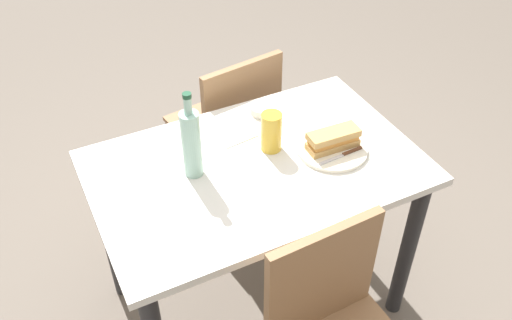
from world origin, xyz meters
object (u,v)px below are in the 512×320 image
object	(u,v)px
knife_near	(343,155)
water_bottle	(191,143)
chair_near	(231,126)
olive_bowl	(263,109)
baguette_sandwich_near	(333,139)
beer_glass	(271,132)
plate_near	(332,149)
dining_table	(256,192)

from	to	relation	value
knife_near	water_bottle	xyz separation A→B (m)	(0.49, -0.16, 0.11)
chair_near	olive_bowl	size ratio (longest dim) A/B	8.49
olive_bowl	baguette_sandwich_near	bearing A→B (deg)	109.42
baguette_sandwich_near	beer_glass	size ratio (longest dim) A/B	1.28
chair_near	beer_glass	size ratio (longest dim) A/B	5.93
chair_near	knife_near	xyz separation A→B (m)	(-0.13, 0.66, 0.28)
knife_near	olive_bowl	distance (m)	0.39
chair_near	olive_bowl	distance (m)	0.40
knife_near	olive_bowl	size ratio (longest dim) A/B	1.77
plate_near	beer_glass	bearing A→B (deg)	-29.63
dining_table	olive_bowl	size ratio (longest dim) A/B	10.95
olive_bowl	water_bottle	bearing A→B (deg)	29.82
water_bottle	beer_glass	bearing A→B (deg)	-179.92
chair_near	dining_table	bearing A→B (deg)	74.70
baguette_sandwich_near	water_bottle	xyz separation A→B (m)	(0.48, -0.11, 0.08)
water_bottle	baguette_sandwich_near	bearing A→B (deg)	167.54
dining_table	knife_near	size ratio (longest dim) A/B	6.19
beer_glass	water_bottle	bearing A→B (deg)	0.08
dining_table	beer_glass	xyz separation A→B (m)	(-0.09, -0.06, 0.20)
plate_near	baguette_sandwich_near	world-z (taller)	baguette_sandwich_near
plate_near	water_bottle	bearing A→B (deg)	-12.46
plate_near	knife_near	distance (m)	0.06
knife_near	olive_bowl	xyz separation A→B (m)	(0.12, -0.37, -0.00)
baguette_sandwich_near	beer_glass	bearing A→B (deg)	-29.63
olive_bowl	dining_table	bearing A→B (deg)	58.54
knife_near	beer_glass	distance (m)	0.26
chair_near	baguette_sandwich_near	size ratio (longest dim) A/B	4.62
plate_near	water_bottle	distance (m)	0.51
plate_near	baguette_sandwich_near	size ratio (longest dim) A/B	1.34
chair_near	plate_near	bearing A→B (deg)	101.34
baguette_sandwich_near	knife_near	size ratio (longest dim) A/B	1.04
dining_table	baguette_sandwich_near	bearing A→B (deg)	169.41
plate_near	water_bottle	world-z (taller)	water_bottle
chair_near	plate_near	world-z (taller)	chair_near
dining_table	beer_glass	distance (m)	0.23
baguette_sandwich_near	olive_bowl	xyz separation A→B (m)	(0.11, -0.32, -0.03)
plate_near	beer_glass	distance (m)	0.22
water_bottle	beer_glass	distance (m)	0.30
beer_glass	olive_bowl	world-z (taller)	beer_glass
knife_near	water_bottle	world-z (taller)	water_bottle
baguette_sandwich_near	knife_near	world-z (taller)	baguette_sandwich_near
dining_table	water_bottle	bearing A→B (deg)	-14.90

